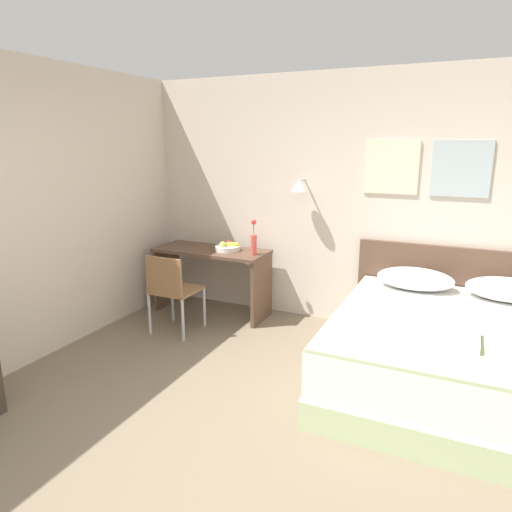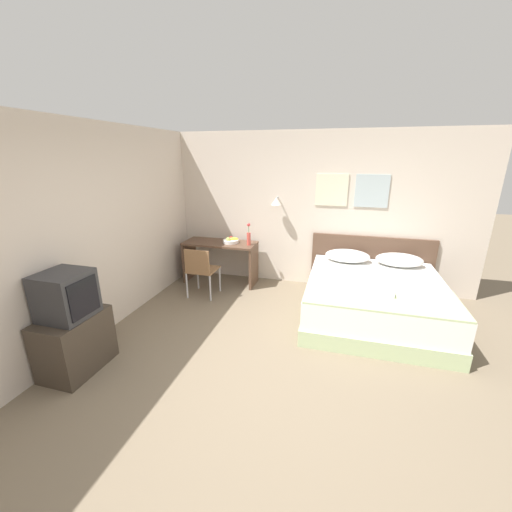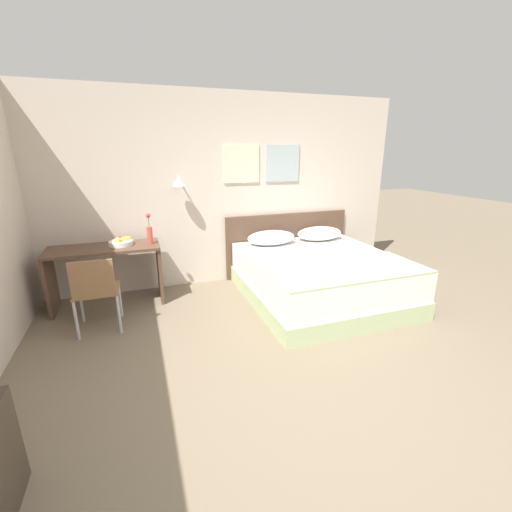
{
  "view_description": "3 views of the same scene",
  "coord_description": "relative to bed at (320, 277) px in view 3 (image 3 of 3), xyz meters",
  "views": [
    {
      "loc": [
        1.07,
        -1.97,
        1.94
      ],
      "look_at": [
        -0.54,
        1.49,
        0.99
      ],
      "focal_mm": 32.0,
      "sensor_mm": 36.0,
      "label": 1
    },
    {
      "loc": [
        0.55,
        -2.67,
        2.24
      ],
      "look_at": [
        -0.64,
        1.63,
        0.81
      ],
      "focal_mm": 22.0,
      "sensor_mm": 36.0,
      "label": 2
    },
    {
      "loc": [
        -1.1,
        -2.0,
        1.89
      ],
      "look_at": [
        0.22,
        1.75,
        0.65
      ],
      "focal_mm": 24.0,
      "sensor_mm": 36.0,
      "label": 3
    }
  ],
  "objects": [
    {
      "name": "throw_blanket",
      "position": [
        0.0,
        -0.59,
        0.31
      ],
      "size": [
        1.8,
        0.81,
        0.02
      ],
      "color": "#B2C693",
      "rests_on": "bed"
    },
    {
      "name": "desk",
      "position": [
        -2.61,
        0.71,
        0.25
      ],
      "size": [
        1.3,
        0.54,
        0.76
      ],
      "color": "brown",
      "rests_on": "ground_plane"
    },
    {
      "name": "ground_plane",
      "position": [
        -1.08,
        -1.68,
        -0.29
      ],
      "size": [
        24.0,
        24.0,
        0.0
      ],
      "primitive_type": "plane",
      "color": "#756651"
    },
    {
      "name": "pillow_right",
      "position": [
        0.39,
        0.75,
        0.39
      ],
      "size": [
        0.71,
        0.43,
        0.2
      ],
      "color": "white",
      "rests_on": "bed"
    },
    {
      "name": "desk_chair",
      "position": [
        -2.67,
        0.0,
        0.22
      ],
      "size": [
        0.45,
        0.45,
        0.84
      ],
      "color": "#8E6642",
      "rests_on": "ground_plane"
    },
    {
      "name": "fruit_bowl",
      "position": [
        -2.41,
        0.73,
        0.51
      ],
      "size": [
        0.28,
        0.28,
        0.11
      ],
      "color": "silver",
      "rests_on": "desk"
    },
    {
      "name": "wall_back",
      "position": [
        -1.08,
        1.1,
        1.04
      ],
      "size": [
        5.53,
        0.31,
        2.65
      ],
      "color": "beige",
      "rests_on": "ground_plane"
    },
    {
      "name": "bed",
      "position": [
        0.0,
        0.0,
        0.0
      ],
      "size": [
        1.86,
        2.03,
        0.58
      ],
      "color": "#B2C693",
      "rests_on": "ground_plane"
    },
    {
      "name": "flower_vase",
      "position": [
        -2.06,
        0.68,
        0.62
      ],
      "size": [
        0.07,
        0.07,
        0.39
      ],
      "color": "#D14C42",
      "rests_on": "desk"
    },
    {
      "name": "headboard",
      "position": [
        -0.0,
        1.04,
        0.19
      ],
      "size": [
        1.98,
        0.06,
        0.96
      ],
      "color": "brown",
      "rests_on": "ground_plane"
    },
    {
      "name": "pillow_left",
      "position": [
        -0.39,
        0.75,
        0.39
      ],
      "size": [
        0.71,
        0.43,
        0.2
      ],
      "color": "white",
      "rests_on": "bed"
    },
    {
      "name": "folded_towel_near_foot",
      "position": [
        0.01,
        -0.45,
        0.35
      ],
      "size": [
        0.29,
        0.35,
        0.06
      ],
      "color": "white",
      "rests_on": "throw_blanket"
    }
  ]
}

